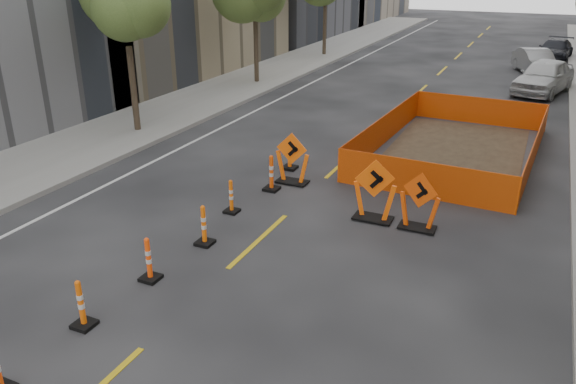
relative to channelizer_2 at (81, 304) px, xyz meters
The scene contains 16 objects.
ground_plane 1.52m from the channelizer_2, 16.58° to the left, with size 140.00×140.00×0.00m, color black.
sidewalk_left 14.57m from the channelizer_2, 121.57° to the left, with size 4.00×90.00×0.15m, color gray.
tree_l_b 13.19m from the channelizer_2, 124.01° to the left, with size 2.80×2.80×5.95m.
channelizer_2 is the anchor object (origin of this frame).
channelizer_3 1.84m from the channelizer_2, 86.66° to the left, with size 0.39×0.39×1.00m, color #FF460A, non-canonical shape.
channelizer_4 3.69m from the channelizer_2, 85.44° to the left, with size 0.40×0.40×1.01m, color #EC5D09, non-canonical shape.
channelizer_5 5.52m from the channelizer_2, 90.27° to the left, with size 0.37×0.37×0.93m, color #E55B09, non-canonical shape.
channelizer_6 7.37m from the channelizer_2, 87.96° to the left, with size 0.43×0.43×1.08m, color #DC4509, non-canonical shape.
channelizer_7 9.21m from the channelizer_2, 89.92° to the left, with size 0.44×0.44×1.12m, color #F45A0A, non-canonical shape.
chevron_sign_left 8.15m from the channelizer_2, 85.87° to the left, with size 1.06×0.64×1.59m, color #F3590A, non-canonical shape.
chevron_sign_center 7.55m from the channelizer_2, 61.88° to the left, with size 1.12×0.67×1.67m, color #FF5A0A, non-canonical shape.
chevron_sign_right 8.12m from the channelizer_2, 54.40° to the left, with size 1.02×0.61×1.53m, color #D54208, non-canonical shape.
safety_fence 13.77m from the channelizer_2, 70.51° to the left, with size 5.09×8.67×1.08m, color #EF570C, non-canonical shape.
parked_car_near 25.40m from the channelizer_2, 73.99° to the left, with size 1.97×4.90×1.67m, color silver.
parked_car_mid 30.29m from the channelizer_2, 77.75° to the left, with size 1.49×4.27×1.41m, color gray.
parked_car_far 36.09m from the channelizer_2, 78.24° to the left, with size 1.86×4.57×1.32m, color black.
Camera 1 is at (5.66, -6.69, 6.35)m, focal length 35.00 mm.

